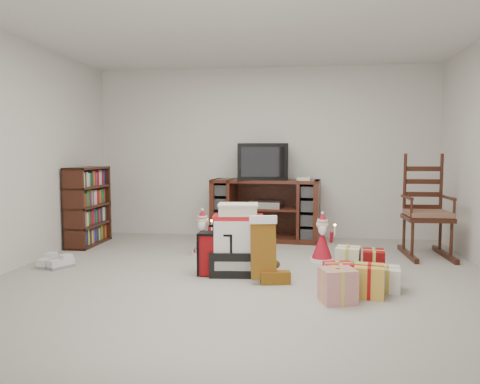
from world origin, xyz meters
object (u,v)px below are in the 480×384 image
object	(u,v)px
tv_stand	(266,210)
gift_cluster	(359,274)
teddy_bear	(267,262)
rocking_chair	(426,220)
crt_television	(263,162)
mrs_claus_figurine	(203,238)
sneaker_pair	(54,263)
santa_figurine	(322,243)
gift_pile	(238,244)
red_suitcase	(216,254)
bookshelf	(88,207)

from	to	relation	value
tv_stand	gift_cluster	bearing A→B (deg)	-59.93
teddy_bear	gift_cluster	xyz separation A→B (m)	(0.88, -0.33, -0.01)
rocking_chair	crt_television	bearing A→B (deg)	157.71
mrs_claus_figurine	sneaker_pair	world-z (taller)	mrs_claus_figurine
tv_stand	santa_figurine	xyz separation A→B (m)	(0.75, -1.24, -0.22)
santa_figurine	mrs_claus_figurine	distance (m)	1.45
gift_pile	red_suitcase	bearing A→B (deg)	-161.50
tv_stand	red_suitcase	bearing A→B (deg)	-94.22
mrs_claus_figurine	gift_cluster	world-z (taller)	mrs_claus_figurine
tv_stand	santa_figurine	bearing A→B (deg)	-53.36
gift_pile	red_suitcase	distance (m)	0.25
sneaker_pair	red_suitcase	bearing A→B (deg)	10.29
red_suitcase	sneaker_pair	size ratio (longest dim) A/B	1.39
santa_figurine	gift_pile	bearing A→B (deg)	-142.18
bookshelf	gift_pile	xyz separation A→B (m)	(2.23, -1.28, -0.20)
tv_stand	bookshelf	world-z (taller)	bookshelf
red_suitcase	tv_stand	bearing A→B (deg)	80.20
sneaker_pair	gift_cluster	bearing A→B (deg)	7.07
red_suitcase	sneaker_pair	distance (m)	1.83
bookshelf	gift_cluster	world-z (taller)	bookshelf
tv_stand	bookshelf	xyz separation A→B (m)	(-2.37, -0.65, 0.07)
rocking_chair	santa_figurine	bearing A→B (deg)	-161.21
bookshelf	teddy_bear	xyz separation A→B (m)	(2.53, -1.30, -0.37)
santa_figurine	gift_cluster	xyz separation A→B (m)	(0.29, -1.05, -0.09)
red_suitcase	sneaker_pair	xyz separation A→B (m)	(-1.82, 0.10, -0.17)
gift_cluster	rocking_chair	bearing A→B (deg)	57.46
gift_pile	gift_cluster	distance (m)	1.25
gift_cluster	gift_pile	bearing A→B (deg)	163.12
bookshelf	gift_pile	size ratio (longest dim) A/B	1.48
teddy_bear	crt_television	world-z (taller)	crt_television
teddy_bear	santa_figurine	size ratio (longest dim) A/B	0.56
santa_figurine	mrs_claus_figurine	xyz separation A→B (m)	(-1.44, 0.15, -0.00)
teddy_bear	tv_stand	bearing A→B (deg)	94.75
crt_television	red_suitcase	bearing A→B (deg)	-103.64
mrs_claus_figurine	gift_cluster	size ratio (longest dim) A/B	0.52
santa_figurine	sneaker_pair	distance (m)	3.00
mrs_claus_figurine	sneaker_pair	distance (m)	1.70
tv_stand	bookshelf	distance (m)	2.46
tv_stand	sneaker_pair	distance (m)	2.92
teddy_bear	sneaker_pair	world-z (taller)	teddy_bear
rocking_chair	crt_television	xyz separation A→B (m)	(-2.05, 0.77, 0.69)
red_suitcase	gift_cluster	world-z (taller)	red_suitcase
bookshelf	sneaker_pair	xyz separation A→B (m)	(0.20, -1.27, -0.46)
gift_pile	crt_television	size ratio (longest dim) A/B	0.97
gift_pile	crt_television	distance (m)	2.10
tv_stand	red_suitcase	size ratio (longest dim) A/B	3.04
rocking_chair	gift_cluster	bearing A→B (deg)	-124.16
tv_stand	gift_pile	xyz separation A→B (m)	(-0.14, -1.93, -0.12)
santa_figurine	sneaker_pair	xyz separation A→B (m)	(-2.92, -0.68, -0.17)
bookshelf	rocking_chair	distance (m)	4.38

